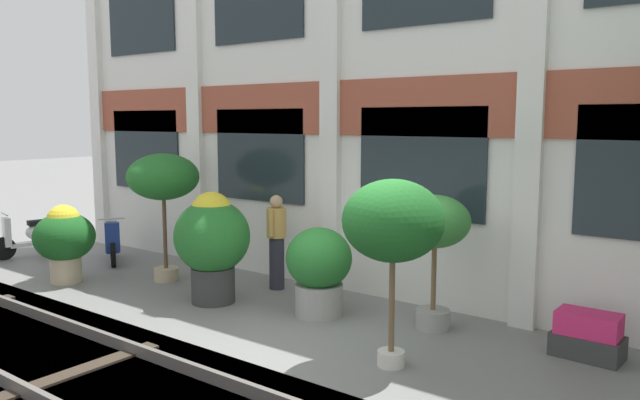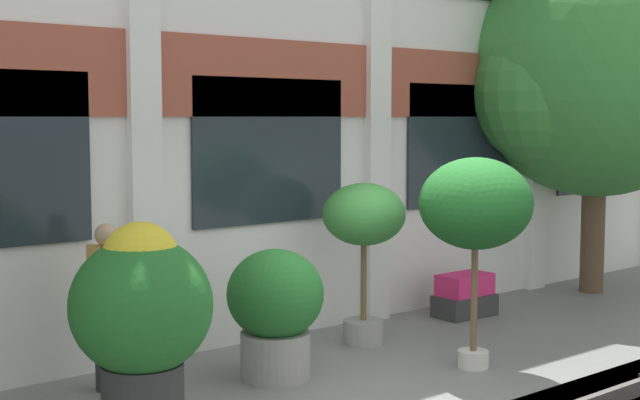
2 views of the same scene
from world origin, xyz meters
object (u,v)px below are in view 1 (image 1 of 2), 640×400
object	(u,v)px
potted_plant_glazed_jar	(64,238)
potted_plant_tall_urn	(393,223)
potted_plant_ribbed_drum	(319,267)
scooter_second_parked	(30,236)
potted_plant_low_pan	(435,230)
potted_plant_square_trough	(588,336)
potted_plant_terracotta_small	(163,180)
potted_plant_stone_basin	(212,239)
resident_by_doorway	(277,239)
scooter_near_curb	(112,241)

from	to	relation	value
potted_plant_glazed_jar	potted_plant_tall_urn	size ratio (longest dim) A/B	0.63
potted_plant_ribbed_drum	scooter_second_parked	distance (m)	7.36
potted_plant_low_pan	potted_plant_tall_urn	xyz separation A→B (m)	(0.21, -1.49, 0.32)
potted_plant_glazed_jar	potted_plant_square_trough	xyz separation A→B (m)	(8.43, 1.90, -0.54)
potted_plant_terracotta_small	potted_plant_square_trough	distance (m)	7.30
potted_plant_glazed_jar	potted_plant_low_pan	size ratio (longest dim) A/B	0.75
potted_plant_stone_basin	potted_plant_square_trough	size ratio (longest dim) A/B	2.13
potted_plant_terracotta_small	potted_plant_tall_urn	size ratio (longest dim) A/B	1.04
scooter_second_parked	resident_by_doorway	bearing A→B (deg)	116.31
potted_plant_terracotta_small	potted_plant_low_pan	distance (m)	5.14
potted_plant_stone_basin	scooter_second_parked	distance (m)	5.61
potted_plant_square_trough	scooter_second_parked	xyz separation A→B (m)	(-10.98, -1.21, 0.17)
scooter_near_curb	scooter_second_parked	size ratio (longest dim) A/B	0.88
potted_plant_ribbed_drum	potted_plant_square_trough	world-z (taller)	potted_plant_ribbed_drum
potted_plant_ribbed_drum	scooter_near_curb	xyz separation A→B (m)	(-5.55, 0.26, -0.30)
potted_plant_stone_basin	resident_by_doorway	bearing A→B (deg)	76.79
resident_by_doorway	potted_plant_low_pan	bearing A→B (deg)	158.89
potted_plant_glazed_jar	scooter_second_parked	size ratio (longest dim) A/B	1.03
scooter_near_curb	resident_by_doorway	bearing A→B (deg)	40.02
potted_plant_ribbed_drum	scooter_near_curb	distance (m)	5.56
potted_plant_square_trough	potted_plant_glazed_jar	bearing A→B (deg)	-167.28
potted_plant_square_trough	scooter_near_curb	xyz separation A→B (m)	(-9.19, -0.41, 0.17)
potted_plant_tall_urn	scooter_near_curb	world-z (taller)	potted_plant_tall_urn
potted_plant_square_trough	resident_by_doorway	world-z (taller)	resident_by_doorway
potted_plant_glazed_jar	potted_plant_square_trough	bearing A→B (deg)	12.72
potted_plant_low_pan	resident_by_doorway	world-z (taller)	potted_plant_low_pan
potted_plant_square_trough	scooter_near_curb	size ratio (longest dim) A/B	0.70
potted_plant_low_pan	potted_plant_square_trough	distance (m)	2.31
potted_plant_terracotta_small	potted_plant_glazed_jar	bearing A→B (deg)	-138.76
potted_plant_glazed_jar	potted_plant_low_pan	world-z (taller)	potted_plant_low_pan
potted_plant_ribbed_drum	resident_by_doorway	world-z (taller)	resident_by_doorway
scooter_near_curb	resident_by_doorway	size ratio (longest dim) A/B	0.74
potted_plant_square_trough	resident_by_doorway	distance (m)	5.15
scooter_near_curb	scooter_second_parked	bearing A→B (deg)	-122.58
potted_plant_ribbed_drum	potted_plant_tall_urn	size ratio (longest dim) A/B	0.59
potted_plant_terracotta_small	scooter_near_curb	distance (m)	2.54
potted_plant_glazed_jar	scooter_second_parked	bearing A→B (deg)	164.89
potted_plant_low_pan	scooter_second_parked	size ratio (longest dim) A/B	1.39
potted_plant_glazed_jar	potted_plant_low_pan	xyz separation A→B (m)	(6.42, 1.71, 0.59)
potted_plant_square_trough	scooter_near_curb	distance (m)	9.20
scooter_near_curb	potted_plant_ribbed_drum	bearing A→B (deg)	30.71
resident_by_doorway	potted_plant_stone_basin	bearing A→B (deg)	60.41
potted_plant_glazed_jar	resident_by_doorway	xyz separation A→B (m)	(3.31, 1.96, 0.06)
potted_plant_terracotta_small	scooter_second_parked	xyz separation A→B (m)	(-3.89, -0.48, -1.40)
potted_plant_ribbed_drum	resident_by_doorway	xyz separation A→B (m)	(-1.47, 0.73, 0.14)
potted_plant_low_pan	scooter_near_curb	world-z (taller)	potted_plant_low_pan
potted_plant_stone_basin	resident_by_doorway	distance (m)	1.26
resident_by_doorway	potted_plant_square_trough	bearing A→B (deg)	162.92
potted_plant_ribbed_drum	scooter_near_curb	bearing A→B (deg)	177.35
potted_plant_low_pan	resident_by_doorway	bearing A→B (deg)	175.28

